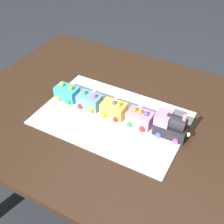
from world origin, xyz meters
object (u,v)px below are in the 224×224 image
at_px(cake_locomotive, 171,125).
at_px(cake_car_flatbed_lemon, 114,109).
at_px(cake_car_gondola_turquoise, 67,93).
at_px(cake_car_caboose_bubblegum, 140,118).
at_px(cake_car_hopper_sky_blue, 90,101).
at_px(dining_table, 124,133).

xyz_separation_m(cake_locomotive, cake_car_flatbed_lemon, (0.25, 0.00, -0.02)).
distance_m(cake_locomotive, cake_car_gondola_turquoise, 0.48).
xyz_separation_m(cake_locomotive, cake_car_caboose_bubblegum, (0.13, 0.00, -0.02)).
bearing_deg(cake_car_hopper_sky_blue, cake_car_flatbed_lemon, 180.00).
relative_size(cake_locomotive, cake_car_flatbed_lemon, 1.40).
relative_size(cake_locomotive, cake_car_gondola_turquoise, 1.40).
xyz_separation_m(cake_car_flatbed_lemon, cake_car_hopper_sky_blue, (0.12, 0.00, 0.00)).
relative_size(cake_car_flatbed_lemon, cake_car_hopper_sky_blue, 1.00).
distance_m(cake_locomotive, cake_car_caboose_bubblegum, 0.13).
height_order(dining_table, cake_locomotive, cake_locomotive).
xyz_separation_m(dining_table, cake_car_caboose_bubblegum, (-0.08, 0.02, 0.14)).
height_order(cake_car_flatbed_lemon, cake_car_gondola_turquoise, same).
xyz_separation_m(dining_table, cake_car_flatbed_lemon, (0.04, 0.02, 0.14)).
bearing_deg(dining_table, cake_car_gondola_turquoise, 4.75).
xyz_separation_m(cake_car_caboose_bubblegum, cake_car_hopper_sky_blue, (0.24, -0.00, -0.00)).
xyz_separation_m(cake_locomotive, cake_car_gondola_turquoise, (0.48, 0.00, -0.02)).
height_order(cake_locomotive, cake_car_hopper_sky_blue, cake_locomotive).
distance_m(cake_car_caboose_bubblegum, cake_car_hopper_sky_blue, 0.24).
distance_m(dining_table, cake_car_gondola_turquoise, 0.31).
relative_size(cake_car_caboose_bubblegum, cake_car_hopper_sky_blue, 1.00).
bearing_deg(cake_car_gondola_turquoise, cake_car_flatbed_lemon, 180.00).
height_order(cake_car_caboose_bubblegum, cake_car_hopper_sky_blue, same).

